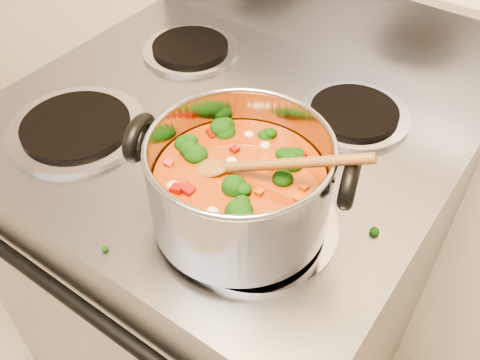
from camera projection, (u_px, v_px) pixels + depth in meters
name	position (u px, v px, depth m)	size (l,w,h in m)	color
electric_range	(224.00, 274.00, 1.26)	(0.79, 0.71, 1.08)	gray
stockpot	(240.00, 185.00, 0.72)	(0.31, 0.25, 0.15)	#9A99A1
wooden_spoon	(247.00, 166.00, 0.69)	(0.24, 0.11, 0.10)	brown
cooktop_crumbs	(260.00, 196.00, 0.81)	(0.30, 0.34, 0.01)	black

